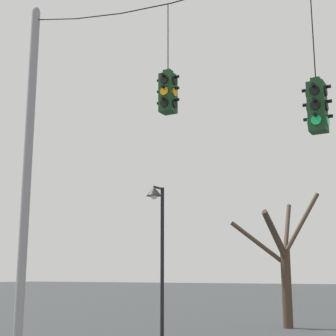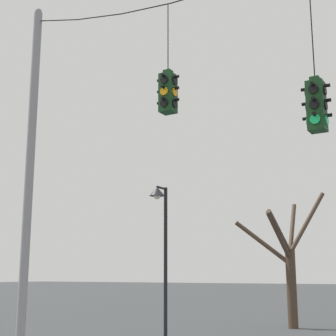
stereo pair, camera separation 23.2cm
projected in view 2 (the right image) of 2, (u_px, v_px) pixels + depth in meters
The scene contains 5 objects.
utility_pole_left at pixel (30, 169), 14.05m from camera, with size 0.24×0.24×9.57m.
traffic_light_near_left_pole at pixel (168, 92), 12.18m from camera, with size 0.58×0.58×2.80m.
traffic_light_near_right_pole at pixel (316, 105), 10.31m from camera, with size 0.58×0.58×3.90m.
street_lamp at pixel (161, 222), 16.71m from camera, with size 0.50×0.86×4.80m.
bare_tree at pixel (288, 261), 19.32m from camera, with size 3.17×3.68×5.14m.
Camera 2 is at (4.96, -9.78, 1.96)m, focal length 55.00 mm.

